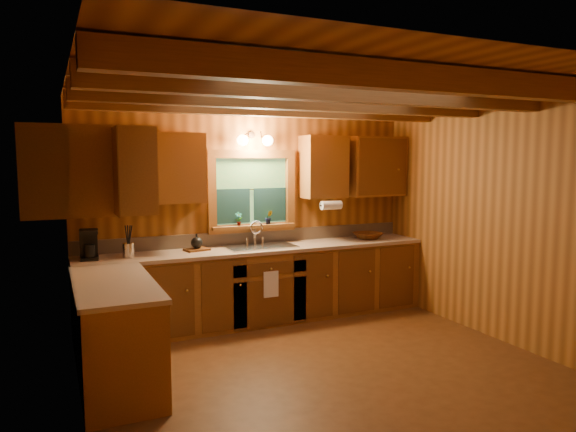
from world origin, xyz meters
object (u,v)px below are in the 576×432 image
Objects in this scene: coffee_maker at (89,245)px; cutting_board at (197,250)px; wicker_basket at (368,236)px; sink at (260,251)px.

cutting_board is (1.15, 0.04, -0.14)m from coffee_maker.
sink is at bearing 179.47° from wicker_basket.
wicker_basket is at bearing -13.95° from cutting_board.
wicker_basket is (2.25, -0.08, 0.03)m from cutting_board.
wicker_basket is (3.41, -0.04, -0.11)m from coffee_maker.
cutting_board is (-0.75, 0.07, 0.06)m from sink.
cutting_board is at bearing 177.94° from wicker_basket.
cutting_board is 0.74× the size of wicker_basket.
coffee_maker is at bearing 179.27° from sink.
coffee_maker is 3.41m from wicker_basket.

